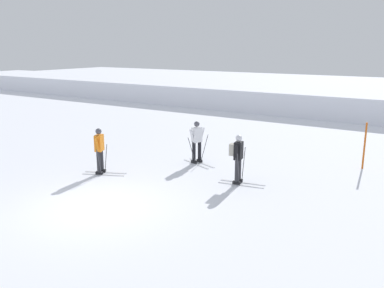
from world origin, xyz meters
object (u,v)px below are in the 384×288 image
Objects in this scene: skier_orange at (100,150)px; skier_white at (197,141)px; trail_marker_pole at (365,146)px; skier_black at (238,157)px.

skier_white is at bearing 54.27° from skier_orange.
skier_orange is at bearing -143.67° from trail_marker_pole.
skier_orange is 0.95× the size of trail_marker_pole.
skier_black is at bearing -28.90° from skier_white.
skier_white is 6.42m from trail_marker_pole.
trail_marker_pole is (8.03, 5.90, -0.01)m from skier_orange.
skier_orange is at bearing -125.73° from skier_white.
trail_marker_pole is at bearing 25.73° from skier_white.
skier_white is at bearing -154.27° from trail_marker_pole.
skier_white is 0.95× the size of trail_marker_pole.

